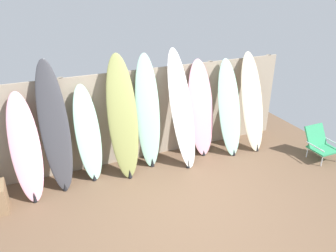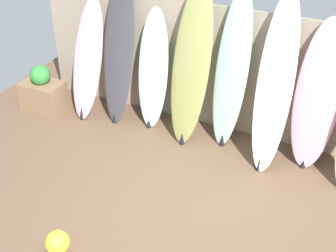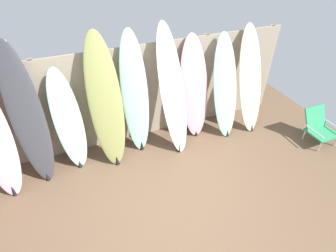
{
  "view_description": "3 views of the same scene",
  "coord_description": "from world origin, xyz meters",
  "px_view_note": "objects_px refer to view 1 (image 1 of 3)",
  "views": [
    {
      "loc": [
        -1.9,
        -3.53,
        3.36
      ],
      "look_at": [
        0.07,
        1.0,
        1.07
      ],
      "focal_mm": 35.0,
      "sensor_mm": 36.0,
      "label": 1
    },
    {
      "loc": [
        1.56,
        -3.55,
        3.78
      ],
      "look_at": [
        -0.36,
        0.5,
        0.84
      ],
      "focal_mm": 50.0,
      "sensor_mm": 36.0,
      "label": 2
    },
    {
      "loc": [
        -0.95,
        -2.0,
        3.3
      ],
      "look_at": [
        0.27,
        0.98,
        0.85
      ],
      "focal_mm": 28.0,
      "sensor_mm": 36.0,
      "label": 3
    }
  ],
  "objects_px": {
    "surfboard_olive_3": "(123,118)",
    "surfboard_pink_6": "(201,109)",
    "surfboard_charcoal_1": "(55,128)",
    "surfboard_white_5": "(182,110)",
    "surfboard_seafoam_2": "(88,135)",
    "surfboard_seafoam_4": "(148,113)",
    "beach_chair": "(320,143)",
    "surfboard_cream_8": "(252,103)",
    "surfboard_pink_0": "(25,149)",
    "surfboard_seafoam_7": "(229,108)"
  },
  "relations": [
    {
      "from": "surfboard_white_5",
      "to": "surfboard_pink_6",
      "type": "bearing_deg",
      "value": 18.75
    },
    {
      "from": "surfboard_white_5",
      "to": "surfboard_pink_6",
      "type": "height_order",
      "value": "surfboard_white_5"
    },
    {
      "from": "surfboard_seafoam_7",
      "to": "surfboard_cream_8",
      "type": "xyz_separation_m",
      "value": [
        0.55,
        -0.0,
        0.04
      ]
    },
    {
      "from": "surfboard_olive_3",
      "to": "surfboard_cream_8",
      "type": "bearing_deg",
      "value": -0.41
    },
    {
      "from": "surfboard_pink_6",
      "to": "surfboard_seafoam_7",
      "type": "xyz_separation_m",
      "value": [
        0.57,
        -0.15,
        -0.02
      ]
    },
    {
      "from": "surfboard_pink_6",
      "to": "surfboard_seafoam_2",
      "type": "bearing_deg",
      "value": -179.04
    },
    {
      "from": "surfboard_olive_3",
      "to": "surfboard_pink_6",
      "type": "xyz_separation_m",
      "value": [
        1.63,
        0.13,
        -0.14
      ]
    },
    {
      "from": "surfboard_white_5",
      "to": "surfboard_pink_6",
      "type": "relative_size",
      "value": 1.14
    },
    {
      "from": "surfboard_pink_0",
      "to": "surfboard_olive_3",
      "type": "bearing_deg",
      "value": 0.69
    },
    {
      "from": "surfboard_seafoam_2",
      "to": "surfboard_seafoam_7",
      "type": "height_order",
      "value": "surfboard_seafoam_7"
    },
    {
      "from": "surfboard_seafoam_4",
      "to": "surfboard_cream_8",
      "type": "relative_size",
      "value": 1.08
    },
    {
      "from": "surfboard_olive_3",
      "to": "beach_chair",
      "type": "relative_size",
      "value": 3.5
    },
    {
      "from": "surfboard_olive_3",
      "to": "surfboard_seafoam_4",
      "type": "height_order",
      "value": "surfboard_olive_3"
    },
    {
      "from": "surfboard_pink_6",
      "to": "surfboard_cream_8",
      "type": "bearing_deg",
      "value": -7.83
    },
    {
      "from": "surfboard_cream_8",
      "to": "surfboard_seafoam_2",
      "type": "bearing_deg",
      "value": 178.02
    },
    {
      "from": "surfboard_charcoal_1",
      "to": "surfboard_seafoam_4",
      "type": "height_order",
      "value": "surfboard_charcoal_1"
    },
    {
      "from": "surfboard_charcoal_1",
      "to": "surfboard_pink_6",
      "type": "distance_m",
      "value": 2.76
    },
    {
      "from": "surfboard_charcoal_1",
      "to": "beach_chair",
      "type": "distance_m",
      "value": 5.03
    },
    {
      "from": "surfboard_cream_8",
      "to": "beach_chair",
      "type": "xyz_separation_m",
      "value": [
        0.97,
        -1.01,
        -0.65
      ]
    },
    {
      "from": "surfboard_olive_3",
      "to": "surfboard_cream_8",
      "type": "distance_m",
      "value": 2.74
    },
    {
      "from": "surfboard_seafoam_4",
      "to": "surfboard_seafoam_7",
      "type": "height_order",
      "value": "surfboard_seafoam_4"
    },
    {
      "from": "surfboard_pink_0",
      "to": "surfboard_seafoam_7",
      "type": "relative_size",
      "value": 0.91
    },
    {
      "from": "surfboard_charcoal_1",
      "to": "surfboard_cream_8",
      "type": "bearing_deg",
      "value": -1.36
    },
    {
      "from": "surfboard_pink_6",
      "to": "surfboard_cream_8",
      "type": "height_order",
      "value": "surfboard_cream_8"
    },
    {
      "from": "surfboard_seafoam_4",
      "to": "surfboard_seafoam_7",
      "type": "relative_size",
      "value": 1.13
    },
    {
      "from": "surfboard_seafoam_4",
      "to": "surfboard_cream_8",
      "type": "bearing_deg",
      "value": -3.99
    },
    {
      "from": "surfboard_charcoal_1",
      "to": "surfboard_seafoam_4",
      "type": "relative_size",
      "value": 1.03
    },
    {
      "from": "surfboard_charcoal_1",
      "to": "surfboard_seafoam_2",
      "type": "relative_size",
      "value": 1.27
    },
    {
      "from": "surfboard_pink_0",
      "to": "surfboard_pink_6",
      "type": "bearing_deg",
      "value": 2.7
    },
    {
      "from": "surfboard_white_5",
      "to": "surfboard_seafoam_7",
      "type": "relative_size",
      "value": 1.15
    },
    {
      "from": "surfboard_pink_0",
      "to": "surfboard_seafoam_7",
      "type": "xyz_separation_m",
      "value": [
        3.82,
        0.0,
        0.09
      ]
    },
    {
      "from": "surfboard_cream_8",
      "to": "surfboard_pink_6",
      "type": "bearing_deg",
      "value": 172.17
    },
    {
      "from": "surfboard_white_5",
      "to": "surfboard_cream_8",
      "type": "height_order",
      "value": "surfboard_white_5"
    },
    {
      "from": "surfboard_charcoal_1",
      "to": "surfboard_seafoam_7",
      "type": "height_order",
      "value": "surfboard_charcoal_1"
    },
    {
      "from": "surfboard_seafoam_4",
      "to": "surfboard_seafoam_2",
      "type": "bearing_deg",
      "value": -177.97
    },
    {
      "from": "surfboard_seafoam_4",
      "to": "surfboard_pink_6",
      "type": "bearing_deg",
      "value": -0.12
    },
    {
      "from": "surfboard_pink_0",
      "to": "surfboard_white_5",
      "type": "distance_m",
      "value": 2.76
    },
    {
      "from": "surfboard_seafoam_4",
      "to": "surfboard_pink_6",
      "type": "height_order",
      "value": "surfboard_seafoam_4"
    },
    {
      "from": "surfboard_seafoam_2",
      "to": "surfboard_cream_8",
      "type": "distance_m",
      "value": 3.36
    },
    {
      "from": "surfboard_olive_3",
      "to": "surfboard_pink_0",
      "type": "bearing_deg",
      "value": -179.31
    },
    {
      "from": "surfboard_cream_8",
      "to": "beach_chair",
      "type": "relative_size",
      "value": 3.14
    },
    {
      "from": "surfboard_cream_8",
      "to": "surfboard_olive_3",
      "type": "bearing_deg",
      "value": 179.59
    },
    {
      "from": "surfboard_pink_0",
      "to": "beach_chair",
      "type": "xyz_separation_m",
      "value": [
        5.33,
        -1.01,
        -0.52
      ]
    },
    {
      "from": "surfboard_olive_3",
      "to": "surfboard_seafoam_7",
      "type": "bearing_deg",
      "value": -0.48
    },
    {
      "from": "surfboard_olive_3",
      "to": "beach_chair",
      "type": "height_order",
      "value": "surfboard_olive_3"
    },
    {
      "from": "surfboard_pink_0",
      "to": "surfboard_seafoam_7",
      "type": "bearing_deg",
      "value": 0.02
    },
    {
      "from": "surfboard_olive_3",
      "to": "surfboard_pink_6",
      "type": "bearing_deg",
      "value": 4.69
    },
    {
      "from": "surfboard_pink_0",
      "to": "surfboard_cream_8",
      "type": "distance_m",
      "value": 4.37
    },
    {
      "from": "surfboard_charcoal_1",
      "to": "surfboard_white_5",
      "type": "relative_size",
      "value": 1.0
    },
    {
      "from": "surfboard_seafoam_2",
      "to": "surfboard_olive_3",
      "type": "relative_size",
      "value": 0.78
    }
  ]
}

